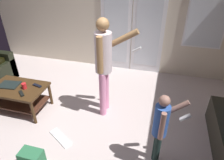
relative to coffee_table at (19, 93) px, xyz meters
The scene contains 11 objects.
ground_plane 1.06m from the coffee_table, 14.51° to the right, with size 5.63×4.64×0.02m, color #BCADAA.
wall_back_with_doors 2.49m from the coffee_table, 62.00° to the left, with size 5.63×0.09×2.64m.
coffee_table is the anchor object (origin of this frame).
person_adult 1.63m from the coffee_table, 13.19° to the left, with size 0.67×0.45×1.64m.
person_child 2.47m from the coffee_table, 11.80° to the right, with size 0.43×0.33×1.09m.
backpack 1.31m from the coffee_table, 48.66° to the right, with size 0.29×0.22×0.25m.
loose_keyboard 1.13m from the coffee_table, 24.88° to the right, with size 0.44×0.34×0.02m.
laptop_closed 0.22m from the coffee_table, behind, with size 0.33×0.24×0.02m, color black.
cup_near_edge 0.23m from the coffee_table, ahead, with size 0.07×0.07×0.10m, color red.
tv_remote_black 0.28m from the coffee_table, 37.39° to the right, with size 0.17×0.05×0.02m, color black.
dvd_remote_slim 0.36m from the coffee_table, 21.00° to the left, with size 0.17×0.05×0.02m, color black.
Camera 1 is at (1.33, -2.07, 2.36)m, focal length 32.39 mm.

